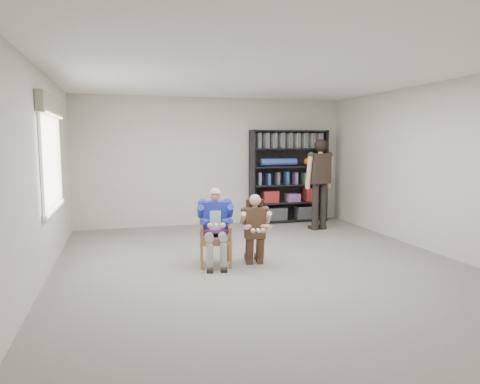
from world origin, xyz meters
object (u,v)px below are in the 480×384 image
object	(u,v)px
seated_man	(215,227)
standing_man	(320,185)
kneeling_woman	(255,229)
bookshelf	(289,176)
armchair	(215,235)

from	to	relation	value
seated_man	standing_man	size ratio (longest dim) A/B	0.62
kneeling_woman	bookshelf	world-z (taller)	bookshelf
kneeling_woman	armchair	bearing A→B (deg)	177.51
standing_man	seated_man	bearing A→B (deg)	-152.24
kneeling_woman	bookshelf	xyz separation A→B (m)	(1.79, 3.12, 0.52)
armchair	kneeling_woman	bearing A→B (deg)	-2.49
seated_man	bookshelf	distance (m)	3.85
armchair	kneeling_woman	size ratio (longest dim) A/B	0.84
armchair	bookshelf	xyz separation A→B (m)	(2.37, 3.00, 0.60)
armchair	standing_man	xyz separation A→B (m)	(2.65, 1.97, 0.49)
seated_man	armchair	bearing A→B (deg)	99.19
kneeling_woman	bookshelf	size ratio (longest dim) A/B	0.51
seated_man	kneeling_woman	distance (m)	0.59
kneeling_woman	bookshelf	bearing A→B (deg)	69.36
standing_man	armchair	bearing A→B (deg)	-152.24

